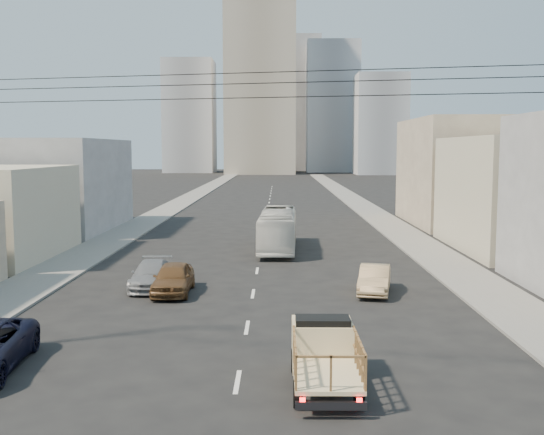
{
  "coord_description": "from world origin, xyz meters",
  "views": [
    {
      "loc": [
        1.26,
        -16.93,
        7.15
      ],
      "look_at": [
        0.91,
        16.89,
        3.5
      ],
      "focal_mm": 42.0,
      "sensor_mm": 36.0,
      "label": 1
    }
  ],
  "objects_px": {
    "sedan_tan": "(374,279)",
    "sedan_grey": "(152,275)",
    "flatbed_pickup": "(324,351)",
    "sedan_brown": "(173,278)",
    "city_bus": "(278,229)"
  },
  "relations": [
    {
      "from": "sedan_brown",
      "to": "sedan_tan",
      "type": "relative_size",
      "value": 1.07
    },
    {
      "from": "flatbed_pickup",
      "to": "sedan_grey",
      "type": "bearing_deg",
      "value": 120.26
    },
    {
      "from": "sedan_tan",
      "to": "sedan_grey",
      "type": "bearing_deg",
      "value": -173.9
    },
    {
      "from": "flatbed_pickup",
      "to": "city_bus",
      "type": "bearing_deg",
      "value": 93.11
    },
    {
      "from": "sedan_tan",
      "to": "sedan_grey",
      "type": "xyz_separation_m",
      "value": [
        -11.35,
        1.07,
        -0.0
      ]
    },
    {
      "from": "flatbed_pickup",
      "to": "sedan_tan",
      "type": "distance_m",
      "value": 13.02
    },
    {
      "from": "sedan_grey",
      "to": "flatbed_pickup",
      "type": "bearing_deg",
      "value": -62.83
    },
    {
      "from": "sedan_brown",
      "to": "sedan_grey",
      "type": "height_order",
      "value": "sedan_brown"
    },
    {
      "from": "sedan_tan",
      "to": "sedan_grey",
      "type": "distance_m",
      "value": 11.4
    },
    {
      "from": "flatbed_pickup",
      "to": "sedan_tan",
      "type": "relative_size",
      "value": 1.06
    },
    {
      "from": "city_bus",
      "to": "flatbed_pickup",
      "type": "bearing_deg",
      "value": -84.97
    },
    {
      "from": "sedan_brown",
      "to": "sedan_tan",
      "type": "bearing_deg",
      "value": 0.23
    },
    {
      "from": "sedan_brown",
      "to": "sedan_grey",
      "type": "relative_size",
      "value": 0.95
    },
    {
      "from": "city_bus",
      "to": "sedan_tan",
      "type": "height_order",
      "value": "city_bus"
    },
    {
      "from": "city_bus",
      "to": "sedan_brown",
      "type": "distance_m",
      "value": 14.85
    }
  ]
}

